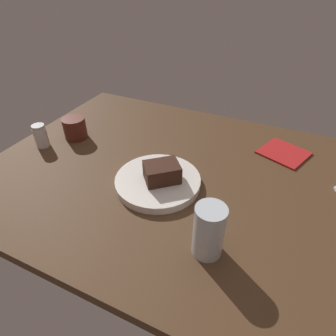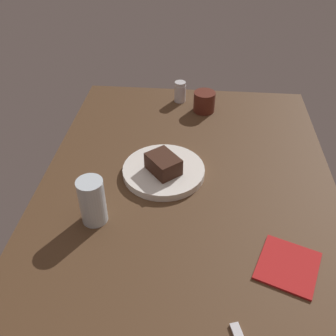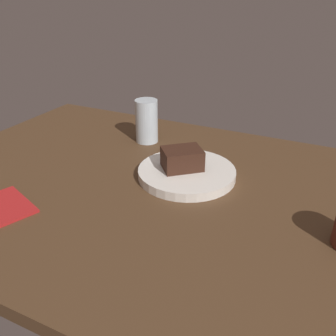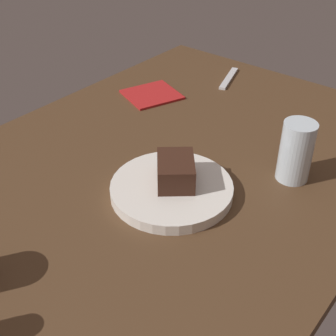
{
  "view_description": "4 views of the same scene",
  "coord_description": "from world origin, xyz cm",
  "px_view_note": "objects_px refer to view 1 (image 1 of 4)",
  "views": [
    {
      "loc": [
        -22.69,
        61.84,
        54.84
      ],
      "look_at": [
        5.47,
        1.48,
        5.09
      ],
      "focal_mm": 30.45,
      "sensor_mm": 36.0,
      "label": 1
    },
    {
      "loc": [
        -79.55,
        -1.96,
        74.23
      ],
      "look_at": [
        4.44,
        5.71,
        6.53
      ],
      "focal_mm": 40.65,
      "sensor_mm": 36.0,
      "label": 2
    },
    {
      "loc": [
        36.9,
        -66.99,
        46.42
      ],
      "look_at": [
        2.03,
        4.69,
        5.68
      ],
      "focal_mm": 39.51,
      "sensor_mm": 36.0,
      "label": 3
    },
    {
      "loc": [
        61.03,
        51.18,
        58.7
      ],
      "look_at": [
        3.81,
        4.45,
        6.76
      ],
      "focal_mm": 49.01,
      "sensor_mm": 36.0,
      "label": 4
    }
  ],
  "objects_px": {
    "water_glass": "(209,231)",
    "dessert_plate": "(158,181)",
    "chocolate_cake_slice": "(162,172)",
    "folded_napkin": "(284,153)",
    "salt_shaker": "(41,136)",
    "coffee_cup": "(75,128)"
  },
  "relations": [
    {
      "from": "water_glass",
      "to": "folded_napkin",
      "type": "bearing_deg",
      "value": -102.56
    },
    {
      "from": "coffee_cup",
      "to": "folded_napkin",
      "type": "bearing_deg",
      "value": -163.45
    },
    {
      "from": "salt_shaker",
      "to": "water_glass",
      "type": "distance_m",
      "value": 0.66
    },
    {
      "from": "salt_shaker",
      "to": "folded_napkin",
      "type": "height_order",
      "value": "salt_shaker"
    },
    {
      "from": "dessert_plate",
      "to": "chocolate_cake_slice",
      "type": "height_order",
      "value": "chocolate_cake_slice"
    },
    {
      "from": "water_glass",
      "to": "dessert_plate",
      "type": "bearing_deg",
      "value": -38.44
    },
    {
      "from": "chocolate_cake_slice",
      "to": "salt_shaker",
      "type": "bearing_deg",
      "value": -2.2
    },
    {
      "from": "salt_shaker",
      "to": "water_glass",
      "type": "xyz_separation_m",
      "value": [
        -0.64,
        0.17,
        0.02
      ]
    },
    {
      "from": "salt_shaker",
      "to": "chocolate_cake_slice",
      "type": "bearing_deg",
      "value": 177.8
    },
    {
      "from": "chocolate_cake_slice",
      "to": "salt_shaker",
      "type": "relative_size",
      "value": 1.2
    },
    {
      "from": "water_glass",
      "to": "folded_napkin",
      "type": "relative_size",
      "value": 0.93
    },
    {
      "from": "dessert_plate",
      "to": "chocolate_cake_slice",
      "type": "distance_m",
      "value": 0.04
    },
    {
      "from": "chocolate_cake_slice",
      "to": "folded_napkin",
      "type": "xyz_separation_m",
      "value": [
        -0.29,
        -0.31,
        -0.04
      ]
    },
    {
      "from": "chocolate_cake_slice",
      "to": "folded_napkin",
      "type": "distance_m",
      "value": 0.43
    },
    {
      "from": "salt_shaker",
      "to": "coffee_cup",
      "type": "height_order",
      "value": "salt_shaker"
    },
    {
      "from": "salt_shaker",
      "to": "dessert_plate",
      "type": "bearing_deg",
      "value": 177.67
    },
    {
      "from": "salt_shaker",
      "to": "water_glass",
      "type": "bearing_deg",
      "value": 164.77
    },
    {
      "from": "chocolate_cake_slice",
      "to": "dessert_plate",
      "type": "bearing_deg",
      "value": 2.16
    },
    {
      "from": "dessert_plate",
      "to": "salt_shaker",
      "type": "relative_size",
      "value": 3.06
    },
    {
      "from": "folded_napkin",
      "to": "water_glass",
      "type": "bearing_deg",
      "value": 77.44
    },
    {
      "from": "dessert_plate",
      "to": "water_glass",
      "type": "xyz_separation_m",
      "value": [
        -0.2,
        0.16,
        0.05
      ]
    },
    {
      "from": "salt_shaker",
      "to": "folded_napkin",
      "type": "xyz_separation_m",
      "value": [
        -0.75,
        -0.29,
        -0.04
      ]
    }
  ]
}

